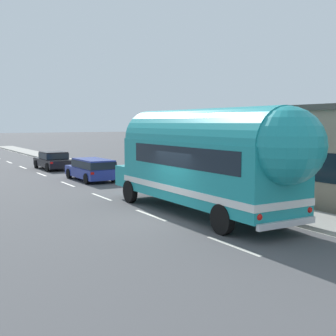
# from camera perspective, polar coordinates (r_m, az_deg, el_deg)

# --- Properties ---
(ground_plane) EXTENTS (300.00, 300.00, 0.00)m
(ground_plane) POSITION_cam_1_polar(r_m,az_deg,el_deg) (16.59, -0.77, -6.65)
(ground_plane) COLOR #4C4C4F
(lane_markings) EXTENTS (3.58, 80.00, 0.01)m
(lane_markings) POSITION_cam_1_polar(r_m,az_deg,el_deg) (29.03, -9.25, -1.33)
(lane_markings) COLOR silver
(lane_markings) RESTS_ON ground
(sidewalk_slab) EXTENTS (2.30, 90.00, 0.15)m
(sidewalk_slab) POSITION_cam_1_polar(r_m,az_deg,el_deg) (27.41, -2.88, -1.54)
(sidewalk_slab) COLOR #9E9B93
(sidewalk_slab) RESTS_ON ground
(painted_bus) EXTENTS (2.62, 11.29, 4.12)m
(painted_bus) POSITION_cam_1_polar(r_m,az_deg,el_deg) (16.78, 5.16, 1.42)
(painted_bus) COLOR teal
(painted_bus) RESTS_ON ground
(car_lead) EXTENTS (1.96, 4.59, 1.37)m
(car_lead) POSITION_cam_1_polar(r_m,az_deg,el_deg) (27.89, -9.78, 0.00)
(car_lead) COLOR navy
(car_lead) RESTS_ON ground
(car_second) EXTENTS (2.05, 4.55, 1.37)m
(car_second) POSITION_cam_1_polar(r_m,az_deg,el_deg) (35.42, -14.54, 1.03)
(car_second) COLOR black
(car_second) RESTS_ON ground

